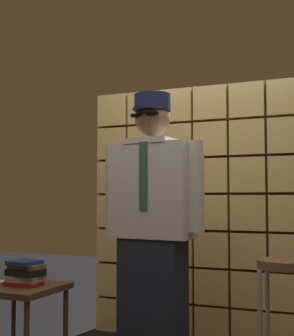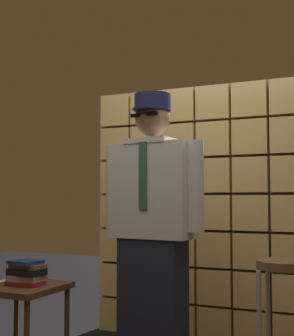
{
  "view_description": "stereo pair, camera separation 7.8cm",
  "coord_description": "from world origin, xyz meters",
  "px_view_note": "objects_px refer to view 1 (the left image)",
  "views": [
    {
      "loc": [
        1.05,
        -2.44,
        1.13
      ],
      "look_at": [
        -0.19,
        0.48,
        1.33
      ],
      "focal_mm": 52.1,
      "sensor_mm": 36.0,
      "label": 1
    },
    {
      "loc": [
        1.12,
        -2.41,
        1.13
      ],
      "look_at": [
        -0.19,
        0.48,
        1.33
      ],
      "focal_mm": 52.1,
      "sensor_mm": 36.0,
      "label": 2
    }
  ],
  "objects_px": {
    "side_table": "(20,296)",
    "book_stack": "(25,273)",
    "standing_person": "(153,227)",
    "bar_stool": "(287,293)"
  },
  "relations": [
    {
      "from": "standing_person",
      "to": "bar_stool",
      "type": "xyz_separation_m",
      "value": [
        0.83,
        0.04,
        -0.38
      ]
    },
    {
      "from": "standing_person",
      "to": "side_table",
      "type": "distance_m",
      "value": 1.01
    },
    {
      "from": "standing_person",
      "to": "bar_stool",
      "type": "relative_size",
      "value": 2.37
    },
    {
      "from": "bar_stool",
      "to": "book_stack",
      "type": "xyz_separation_m",
      "value": [
        -1.66,
        -0.28,
        0.06
      ]
    },
    {
      "from": "bar_stool",
      "to": "side_table",
      "type": "bearing_deg",
      "value": -170.8
    },
    {
      "from": "standing_person",
      "to": "book_stack",
      "type": "xyz_separation_m",
      "value": [
        -0.82,
        -0.24,
        -0.32
      ]
    },
    {
      "from": "standing_person",
      "to": "book_stack",
      "type": "relative_size",
      "value": 7.29
    },
    {
      "from": "standing_person",
      "to": "side_table",
      "type": "height_order",
      "value": "standing_person"
    },
    {
      "from": "side_table",
      "to": "book_stack",
      "type": "distance_m",
      "value": 0.16
    },
    {
      "from": "side_table",
      "to": "book_stack",
      "type": "relative_size",
      "value": 2.2
    }
  ]
}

